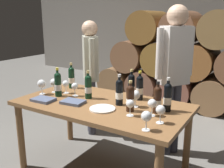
{
  "coord_description": "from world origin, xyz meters",
  "views": [
    {
      "loc": [
        1.36,
        -2.01,
        1.6
      ],
      "look_at": [
        0.0,
        0.2,
        0.91
      ],
      "focal_mm": 41.44,
      "sensor_mm": 36.0,
      "label": 1
    }
  ],
  "objects": [
    {
      "name": "wine_glass_6",
      "position": [
        -0.73,
        -0.09,
        0.88
      ],
      "size": [
        0.09,
        0.09,
        0.16
      ],
      "color": "white",
      "rests_on": "dining_table"
    },
    {
      "name": "serving_plate",
      "position": [
        0.11,
        -0.15,
        0.77
      ],
      "size": [
        0.24,
        0.24,
        0.01
      ],
      "primitive_type": "cylinder",
      "color": "white",
      "rests_on": "dining_table"
    },
    {
      "name": "tasting_notebook",
      "position": [
        -0.54,
        -0.26,
        0.77
      ],
      "size": [
        0.23,
        0.17,
        0.03
      ],
      "primitive_type": "cube",
      "rotation": [
        0.0,
        0.0,
        0.04
      ],
      "color": "#4C5670",
      "rests_on": "dining_table"
    },
    {
      "name": "wine_bottle_6",
      "position": [
        0.18,
        0.05,
        0.89
      ],
      "size": [
        0.07,
        0.07,
        0.3
      ],
      "color": "black",
      "rests_on": "dining_table"
    },
    {
      "name": "taster_seated_left",
      "position": [
        -0.66,
        0.72,
        0.92
      ],
      "size": [
        0.36,
        0.39,
        1.54
      ],
      "color": "#383842",
      "rests_on": "ground_plane"
    },
    {
      "name": "wine_bottle_1",
      "position": [
        -0.2,
        0.06,
        0.89
      ],
      "size": [
        0.07,
        0.07,
        0.3
      ],
      "color": "black",
      "rests_on": "dining_table"
    },
    {
      "name": "wine_bottle_4",
      "position": [
        0.63,
        0.13,
        0.89
      ],
      "size": [
        0.07,
        0.07,
        0.31
      ],
      "color": "black",
      "rests_on": "dining_table"
    },
    {
      "name": "wine_glass_4",
      "position": [
        0.4,
        -0.15,
        0.86
      ],
      "size": [
        0.07,
        0.07,
        0.15
      ],
      "color": "white",
      "rests_on": "dining_table"
    },
    {
      "name": "wine_bottle_0",
      "position": [
        0.57,
        0.04,
        0.88
      ],
      "size": [
        0.07,
        0.07,
        0.29
      ],
      "color": "black",
      "rests_on": "dining_table"
    },
    {
      "name": "leather_ledger",
      "position": [
        -0.23,
        -0.16,
        0.77
      ],
      "size": [
        0.24,
        0.18,
        0.03
      ],
      "primitive_type": "cube",
      "rotation": [
        0.0,
        0.0,
        0.1
      ],
      "color": "#4C5670",
      "rests_on": "dining_table"
    },
    {
      "name": "wine_glass_7",
      "position": [
        -0.37,
        0.05,
        0.86
      ],
      "size": [
        0.07,
        0.07,
        0.15
      ],
      "color": "white",
      "rests_on": "dining_table"
    },
    {
      "name": "wine_bottle_2",
      "position": [
        0.35,
        -0.05,
        0.88
      ],
      "size": [
        0.07,
        0.07,
        0.29
      ],
      "color": "black",
      "rests_on": "dining_table"
    },
    {
      "name": "barrel_stack",
      "position": [
        0.0,
        2.6,
        0.75
      ],
      "size": [
        3.12,
        0.9,
        1.69
      ],
      "color": "brown",
      "rests_on": "ground_plane"
    },
    {
      "name": "dining_table",
      "position": [
        0.0,
        0.0,
        0.67
      ],
      "size": [
        1.7,
        0.9,
        0.76
      ],
      "color": "brown",
      "rests_on": "ground_plane"
    },
    {
      "name": "wine_bottle_7",
      "position": [
        0.27,
        0.29,
        0.89
      ],
      "size": [
        0.07,
        0.07,
        0.3
      ],
      "color": "black",
      "rests_on": "dining_table"
    },
    {
      "name": "wine_bottle_8",
      "position": [
        -0.61,
        0.28,
        0.89
      ],
      "size": [
        0.07,
        0.07,
        0.3
      ],
      "color": "black",
      "rests_on": "dining_table"
    },
    {
      "name": "wine_bottle_3",
      "position": [
        -0.52,
        -0.05,
        0.89
      ],
      "size": [
        0.07,
        0.07,
        0.31
      ],
      "color": "black",
      "rests_on": "dining_table"
    },
    {
      "name": "sommelier_presenting",
      "position": [
        0.48,
        0.75,
        1.04
      ],
      "size": [
        0.32,
        0.43,
        1.72
      ],
      "color": "#383842",
      "rests_on": "ground_plane"
    },
    {
      "name": "wine_bottle_5",
      "position": [
        0.18,
        0.29,
        0.89
      ],
      "size": [
        0.07,
        0.07,
        0.31
      ],
      "color": "black",
      "rests_on": "dining_table"
    },
    {
      "name": "wine_glass_1",
      "position": [
        0.34,
        0.07,
        0.87
      ],
      "size": [
        0.09,
        0.09,
        0.16
      ],
      "color": "white",
      "rests_on": "dining_table"
    },
    {
      "name": "cellar_back_wall",
      "position": [
        0.0,
        4.2,
        1.4
      ],
      "size": [
        10.0,
        0.24,
        2.8
      ],
      "primitive_type": "cube",
      "color": "gray",
      "rests_on": "ground_plane"
    },
    {
      "name": "wine_glass_8",
      "position": [
        0.64,
        -0.35,
        0.87
      ],
      "size": [
        0.08,
        0.08,
        0.15
      ],
      "color": "white",
      "rests_on": "dining_table"
    },
    {
      "name": "wine_glass_2",
      "position": [
        -0.53,
        0.07,
        0.86
      ],
      "size": [
        0.07,
        0.07,
        0.15
      ],
      "color": "white",
      "rests_on": "dining_table"
    },
    {
      "name": "wine_glass_5",
      "position": [
        -0.66,
        0.03,
        0.87
      ],
      "size": [
        0.09,
        0.09,
        0.16
      ],
      "color": "white",
      "rests_on": "dining_table"
    },
    {
      "name": "wine_glass_3",
      "position": [
        0.68,
        -0.17,
        0.87
      ],
      "size": [
        0.08,
        0.08,
        0.15
      ],
      "color": "white",
      "rests_on": "dining_table"
    },
    {
      "name": "wine_glass_0",
      "position": [
        0.56,
        -0.06,
        0.87
      ],
      "size": [
        0.08,
        0.08,
        0.15
      ],
      "color": "white",
      "rests_on": "dining_table"
    }
  ]
}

